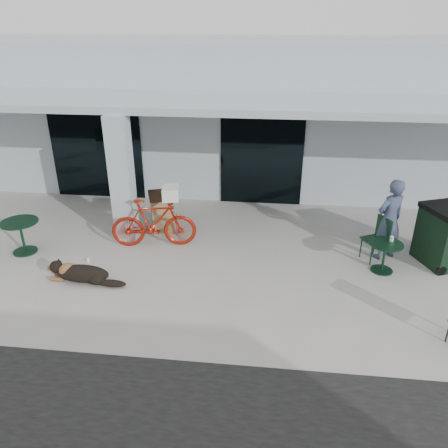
# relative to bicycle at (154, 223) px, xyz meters

# --- Properties ---
(ground) EXTENTS (80.00, 80.00, 0.00)m
(ground) POSITION_rel_bicycle_xyz_m (0.68, -1.90, -0.62)
(ground) COLOR #B1AFA7
(ground) RESTS_ON ground
(building) EXTENTS (22.00, 7.00, 4.50)m
(building) POSITION_rel_bicycle_xyz_m (0.68, 6.60, 1.63)
(building) COLOR #A9B5BF
(building) RESTS_ON ground
(storefront_glass_left) EXTENTS (2.80, 0.06, 2.70)m
(storefront_glass_left) POSITION_rel_bicycle_xyz_m (-2.52, 3.08, 0.73)
(storefront_glass_left) COLOR black
(storefront_glass_left) RESTS_ON ground
(storefront_glass_right) EXTENTS (2.40, 0.06, 2.70)m
(storefront_glass_right) POSITION_rel_bicycle_xyz_m (2.48, 3.08, 0.73)
(storefront_glass_right) COLOR black
(storefront_glass_right) RESTS_ON ground
(column) EXTENTS (0.50, 0.50, 3.12)m
(column) POSITION_rel_bicycle_xyz_m (-0.82, 0.40, 0.94)
(column) COLOR #A9B5BF
(column) RESTS_ON ground
(overhang) EXTENTS (22.00, 2.80, 0.18)m
(overhang) POSITION_rel_bicycle_xyz_m (0.68, 1.70, 2.59)
(overhang) COLOR #A9B5BF
(overhang) RESTS_ON column
(bicycle) EXTENTS (2.12, 0.91, 1.24)m
(bicycle) POSITION_rel_bicycle_xyz_m (0.00, 0.00, 0.00)
(bicycle) COLOR #A21D0D
(bicycle) RESTS_ON ground
(laundry_basket) EXTENTS (0.45, 0.56, 0.30)m
(laundry_basket) POSITION_rel_bicycle_xyz_m (0.44, 0.07, 0.77)
(laundry_basket) COLOR white
(laundry_basket) RESTS_ON bicycle
(dog) EXTENTS (1.35, 0.53, 0.44)m
(dog) POSITION_rel_bicycle_xyz_m (-1.11, -1.78, -0.40)
(dog) COLOR black
(dog) RESTS_ON ground
(cup_near_dog) EXTENTS (0.08, 0.08, 0.09)m
(cup_near_dog) POSITION_rel_bicycle_xyz_m (-1.34, -0.96, -0.57)
(cup_near_dog) COLOR white
(cup_near_dog) RESTS_ON ground
(cafe_table_near) EXTENTS (0.91, 0.91, 0.81)m
(cafe_table_near) POSITION_rel_bicycle_xyz_m (-3.03, -0.68, -0.21)
(cafe_table_near) COLOR #133620
(cafe_table_near) RESTS_ON ground
(cafe_table_far) EXTENTS (0.84, 0.84, 0.69)m
(cafe_table_far) POSITION_rel_bicycle_xyz_m (5.33, -0.60, -0.27)
(cafe_table_far) COLOR #133620
(cafe_table_far) RESTS_ON ground
(cafe_chair_far_b) EXTENTS (0.67, 0.65, 1.04)m
(cafe_chair_far_b) POSITION_rel_bicycle_xyz_m (5.20, -0.10, -0.10)
(cafe_chair_far_b) COLOR #133620
(cafe_chair_far_b) RESTS_ON ground
(person) EXTENTS (0.84, 0.75, 1.93)m
(person) POSITION_rel_bicycle_xyz_m (5.50, 0.06, 0.35)
(person) COLOR #394461
(person) RESTS_ON ground
(cup_on_table) EXTENTS (0.09, 0.09, 0.11)m
(cup_on_table) POSITION_rel_bicycle_xyz_m (5.46, -0.48, 0.13)
(cup_on_table) COLOR white
(cup_on_table) RESTS_ON cafe_table_far
(trash_receptacle) EXTENTS (0.79, 0.79, 1.05)m
(trash_receptacle) POSITION_rel_bicycle_xyz_m (-0.02, 0.90, -0.09)
(trash_receptacle) COLOR olive
(trash_receptacle) RESTS_ON ground
(wheeled_bin) EXTENTS (1.17, 1.30, 1.36)m
(wheeled_bin) POSITION_rel_bicycle_xyz_m (6.70, -0.08, 0.06)
(wheeled_bin) COLOR black
(wheeled_bin) RESTS_ON ground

